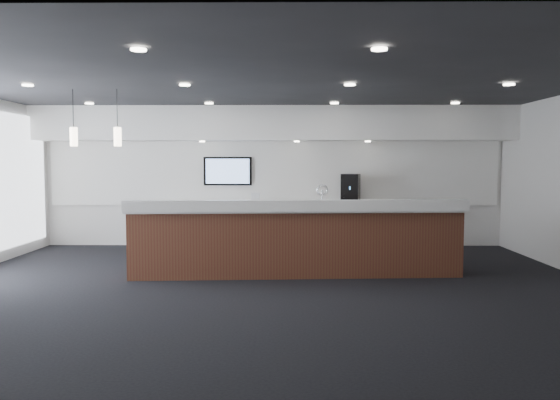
{
  "coord_description": "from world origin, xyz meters",
  "views": [
    {
      "loc": [
        0.27,
        -8.01,
        1.85
      ],
      "look_at": [
        0.17,
        1.3,
        1.2
      ],
      "focal_mm": 35.0,
      "sensor_mm": 36.0,
      "label": 1
    }
  ],
  "objects": [
    {
      "name": "ground",
      "position": [
        0.0,
        0.0,
        0.0
      ],
      "size": [
        10.0,
        10.0,
        0.0
      ],
      "primitive_type": "plane",
      "color": "black",
      "rests_on": "ground"
    },
    {
      "name": "ceiling",
      "position": [
        0.0,
        0.0,
        3.0
      ],
      "size": [
        10.0,
        8.0,
        0.02
      ],
      "primitive_type": "cube",
      "color": "#232326",
      "rests_on": "back_wall"
    },
    {
      "name": "back_wall",
      "position": [
        0.0,
        4.0,
        1.5
      ],
      "size": [
        10.0,
        0.02,
        3.0
      ],
      "primitive_type": "cube",
      "color": "silver",
      "rests_on": "ground"
    },
    {
      "name": "soffit_bulkhead",
      "position": [
        0.0,
        3.55,
        2.65
      ],
      "size": [
        10.0,
        0.9,
        0.7
      ],
      "primitive_type": "cube",
      "color": "white",
      "rests_on": "back_wall"
    },
    {
      "name": "alcove_panel",
      "position": [
        0.0,
        3.97,
        1.6
      ],
      "size": [
        9.8,
        0.06,
        1.4
      ],
      "primitive_type": "cube",
      "color": "white",
      "rests_on": "back_wall"
    },
    {
      "name": "back_credenza",
      "position": [
        -0.0,
        3.64,
        0.48
      ],
      "size": [
        5.06,
        0.66,
        0.95
      ],
      "color": "#9FA2A8",
      "rests_on": "ground"
    },
    {
      "name": "wall_tv",
      "position": [
        -1.0,
        3.91,
        1.65
      ],
      "size": [
        1.05,
        0.08,
        0.62
      ],
      "color": "black",
      "rests_on": "back_wall"
    },
    {
      "name": "pendant_left",
      "position": [
        -2.4,
        0.8,
        2.25
      ],
      "size": [
        0.12,
        0.12,
        0.3
      ],
      "primitive_type": "cylinder",
      "color": "#FFEAC6",
      "rests_on": "ceiling"
    },
    {
      "name": "pendant_right",
      "position": [
        -3.1,
        0.8,
        2.25
      ],
      "size": [
        0.12,
        0.12,
        0.3
      ],
      "primitive_type": "cylinder",
      "color": "#FFEAC6",
      "rests_on": "ceiling"
    },
    {
      "name": "ceiling_can_lights",
      "position": [
        0.0,
        0.0,
        2.97
      ],
      "size": [
        7.0,
        5.0,
        0.02
      ],
      "primitive_type": null,
      "color": "silver",
      "rests_on": "ceiling"
    },
    {
      "name": "service_counter",
      "position": [
        0.43,
        0.85,
        0.57
      ],
      "size": [
        5.44,
        1.2,
        1.49
      ],
      "rotation": [
        0.0,
        0.0,
        0.06
      ],
      "color": "#582A1D",
      "rests_on": "ground"
    },
    {
      "name": "coffee_machine",
      "position": [
        1.66,
        3.65,
        1.27
      ],
      "size": [
        0.46,
        0.53,
        0.65
      ],
      "rotation": [
        0.0,
        0.0,
        -0.25
      ],
      "color": "black",
      "rests_on": "back_credenza"
    },
    {
      "name": "info_sign_left",
      "position": [
        -0.38,
        3.56,
        1.07
      ],
      "size": [
        0.18,
        0.06,
        0.25
      ],
      "primitive_type": "cube",
      "rotation": [
        0.0,
        0.0,
        -0.21
      ],
      "color": "silver",
      "rests_on": "back_credenza"
    },
    {
      "name": "info_sign_right",
      "position": [
        1.59,
        3.52,
        1.08
      ],
      "size": [
        0.19,
        0.08,
        0.26
      ],
      "primitive_type": "cube",
      "rotation": [
        0.0,
        0.0,
        0.34
      ],
      "color": "silver",
      "rests_on": "back_credenza"
    },
    {
      "name": "cup_0",
      "position": [
        1.75,
        3.58,
        1.0
      ],
      "size": [
        0.1,
        0.1,
        0.1
      ],
      "primitive_type": "imported",
      "color": "white",
      "rests_on": "back_credenza"
    },
    {
      "name": "cup_1",
      "position": [
        1.61,
        3.58,
        1.0
      ],
      "size": [
        0.14,
        0.14,
        0.1
      ],
      "primitive_type": "imported",
      "rotation": [
        0.0,
        0.0,
        0.65
      ],
      "color": "white",
      "rests_on": "back_credenza"
    },
    {
      "name": "cup_2",
      "position": [
        1.47,
        3.58,
        1.0
      ],
      "size": [
        0.13,
        0.13,
        0.1
      ],
      "primitive_type": "imported",
      "rotation": [
        0.0,
        0.0,
        1.29
      ],
      "color": "white",
      "rests_on": "back_credenza"
    },
    {
      "name": "cup_3",
      "position": [
        1.33,
        3.58,
        1.0
      ],
      "size": [
        0.13,
        0.13,
        0.1
      ],
      "primitive_type": "imported",
      "rotation": [
        0.0,
        0.0,
        1.94
      ],
      "color": "white",
      "rests_on": "back_credenza"
    },
    {
      "name": "cup_4",
      "position": [
        1.19,
        3.58,
        1.0
      ],
      "size": [
        0.14,
        0.14,
        0.1
      ],
      "primitive_type": "imported",
      "rotation": [
        0.0,
        0.0,
        2.58
      ],
      "color": "white",
      "rests_on": "back_credenza"
    },
    {
      "name": "cup_5",
      "position": [
        1.05,
        3.58,
        1.0
      ],
      "size": [
        0.11,
        0.11,
        0.1
      ],
      "primitive_type": "imported",
      "rotation": [
        0.0,
        0.0,
        3.23
      ],
      "color": "white",
      "rests_on": "back_credenza"
    },
    {
      "name": "cup_6",
      "position": [
        0.91,
        3.58,
        1.0
      ],
      "size": [
        0.14,
        0.14,
        0.1
      ],
      "primitive_type": "imported",
      "rotation": [
        0.0,
        0.0,
        3.87
      ],
      "color": "white",
      "rests_on": "back_credenza"
    }
  ]
}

